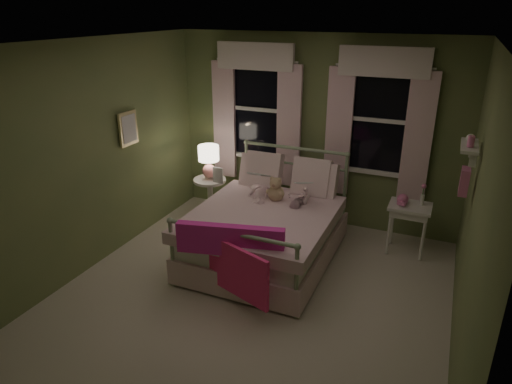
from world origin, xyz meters
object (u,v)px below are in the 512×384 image
at_px(child_right, 302,181).
at_px(nightstand_right, 409,213).
at_px(child_left, 260,169).
at_px(table_lamp, 209,158).
at_px(bed, 267,229).
at_px(nightstand_left, 210,194).
at_px(teddy_bear, 276,191).

xyz_separation_m(child_right, nightstand_right, (1.28, 0.38, -0.36)).
xyz_separation_m(child_left, child_right, (0.56, 0.00, -0.07)).
relative_size(child_left, table_lamp, 1.79).
xyz_separation_m(bed, child_left, (-0.28, 0.42, 0.60)).
bearing_deg(nightstand_left, bed, -28.82).
distance_m(child_right, nightstand_left, 1.51).
relative_size(bed, child_left, 2.47).
bearing_deg(child_right, nightstand_right, -163.33).
bearing_deg(nightstand_right, table_lamp, -176.20).
distance_m(teddy_bear, nightstand_right, 1.67).
height_order(nightstand_left, nightstand_right, same).
bearing_deg(nightstand_right, bed, -152.66).
bearing_deg(teddy_bear, bed, -90.00).
bearing_deg(nightstand_left, nightstand_right, 3.80).
xyz_separation_m(child_left, table_lamp, (-0.86, 0.20, -0.03)).
distance_m(teddy_bear, nightstand_left, 1.25).
bearing_deg(nightstand_right, child_right, -163.29).
height_order(bed, child_right, child_right).
distance_m(bed, table_lamp, 1.42).
height_order(nightstand_left, table_lamp, table_lamp).
bearing_deg(table_lamp, child_left, -13.41).
xyz_separation_m(child_right, nightstand_left, (-1.42, 0.20, -0.49)).
height_order(child_left, nightstand_left, child_left).
bearing_deg(child_right, child_left, -0.05).
bearing_deg(table_lamp, nightstand_right, 3.80).
height_order(child_right, nightstand_right, child_right).
height_order(child_left, table_lamp, child_left).
height_order(child_left, nightstand_right, child_left).
xyz_separation_m(bed, nightstand_right, (1.56, 0.80, 0.17)).
distance_m(table_lamp, nightstand_right, 2.73).
height_order(teddy_bear, nightstand_right, teddy_bear).
xyz_separation_m(child_right, table_lamp, (-1.42, 0.20, 0.05)).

